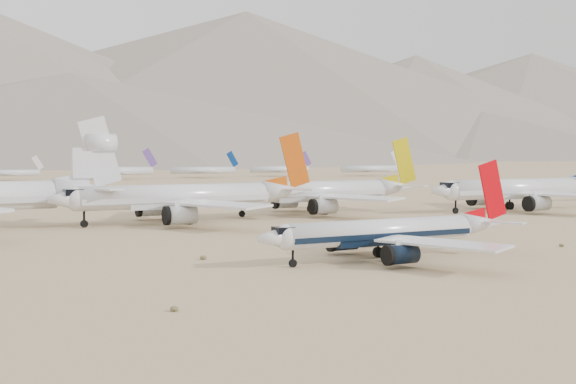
% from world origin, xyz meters
% --- Properties ---
extents(ground, '(7000.00, 7000.00, 0.00)m').
position_xyz_m(ground, '(0.00, 0.00, 0.00)').
color(ground, '#9C7C5B').
rests_on(ground, ground).
extents(main_airliner, '(38.91, 38.01, 13.73)m').
position_xyz_m(main_airliner, '(-7.03, 2.88, 3.78)').
color(main_airliner, silver).
rests_on(main_airliner, ground).
extents(row2_navy_widebody, '(54.15, 52.95, 19.26)m').
position_xyz_m(row2_navy_widebody, '(70.89, 56.71, 5.38)').
color(row2_navy_widebody, silver).
rests_on(row2_navy_widebody, ground).
extents(row2_gold_tail, '(52.50, 51.35, 18.69)m').
position_xyz_m(row2_gold_tail, '(20.95, 72.07, 5.23)').
color(row2_gold_tail, silver).
rests_on(row2_gold_tail, ground).
extents(row2_orange_tail, '(54.16, 52.98, 19.32)m').
position_xyz_m(row2_orange_tail, '(-15.28, 64.77, 5.42)').
color(row2_orange_tail, silver).
rests_on(row2_orange_tail, ground).
extents(foothills, '(4637.50, 1395.00, 155.00)m').
position_xyz_m(foothills, '(526.68, 1100.00, 67.15)').
color(foothills, slate).
rests_on(foothills, ground).
extents(desert_scrub, '(219.83, 121.67, 0.63)m').
position_xyz_m(desert_scrub, '(-26.91, -24.06, 0.28)').
color(desert_scrub, brown).
rests_on(desert_scrub, ground).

